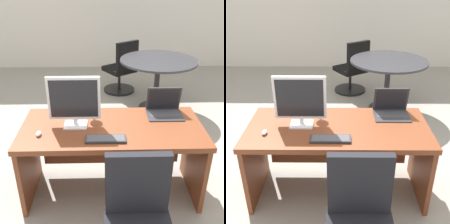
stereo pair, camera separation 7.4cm
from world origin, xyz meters
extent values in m
plane|color=gray|center=(0.00, 1.50, 0.00)|extent=(12.00, 12.00, 0.00)
cube|color=silver|center=(0.00, 4.11, 1.40)|extent=(10.00, 0.10, 2.80)
cube|color=brown|center=(0.00, 0.00, 0.72)|extent=(1.60, 0.73, 0.05)
cube|color=brown|center=(-0.78, 0.00, 0.35)|extent=(0.04, 0.64, 0.69)
cube|color=brown|center=(0.78, 0.00, 0.35)|extent=(0.04, 0.64, 0.69)
cube|color=brown|center=(0.00, 0.27, 0.38)|extent=(1.40, 0.02, 0.48)
cube|color=silver|center=(-0.32, 0.02, 0.74)|extent=(0.20, 0.16, 0.01)
cube|color=silver|center=(-0.32, 0.03, 0.78)|extent=(0.04, 0.02, 0.06)
cube|color=silver|center=(-0.32, 0.02, 1.00)|extent=(0.44, 0.04, 0.38)
cube|color=black|center=(-0.32, 0.00, 1.00)|extent=(0.40, 0.00, 0.33)
cube|color=#2D2D33|center=(0.50, 0.19, 0.74)|extent=(0.33, 0.26, 0.01)
cube|color=#38383D|center=(0.50, 0.21, 0.75)|extent=(0.28, 0.14, 0.00)
cube|color=#2D2D33|center=(0.50, 0.29, 0.87)|extent=(0.33, 0.07, 0.24)
cube|color=black|center=(0.50, 0.29, 0.87)|extent=(0.29, 0.05, 0.20)
cube|color=#2D2D33|center=(-0.06, -0.23, 0.75)|extent=(0.33, 0.11, 0.02)
cube|color=#47474C|center=(-0.06, -0.23, 0.76)|extent=(0.30, 0.10, 0.00)
ellipsoid|color=silver|center=(-0.61, -0.14, 0.76)|extent=(0.04, 0.08, 0.03)
cylinder|color=black|center=(-0.22, 0.28, 0.75)|extent=(0.12, 0.12, 0.01)
cylinder|color=black|center=(-0.22, 0.28, 0.86)|extent=(0.02, 0.02, 0.22)
sphere|color=black|center=(-0.22, 0.25, 1.02)|extent=(0.11, 0.11, 0.11)
cube|color=black|center=(0.15, -0.67, 0.67)|extent=(0.44, 0.06, 0.48)
cylinder|color=black|center=(0.73, 1.82, 0.02)|extent=(0.51, 0.51, 0.04)
cylinder|color=black|center=(0.73, 1.82, 0.41)|extent=(0.08, 0.08, 0.74)
cylinder|color=#2D2D33|center=(0.73, 1.82, 0.79)|extent=(1.13, 1.13, 0.03)
cylinder|color=black|center=(0.20, 2.61, 0.02)|extent=(0.56, 0.56, 0.04)
cylinder|color=black|center=(0.20, 2.61, 0.21)|extent=(0.05, 0.05, 0.33)
cube|color=black|center=(0.20, 2.61, 0.41)|extent=(0.64, 0.64, 0.08)
cube|color=black|center=(0.32, 2.42, 0.70)|extent=(0.40, 0.29, 0.49)
camera|label=1|loc=(-0.06, -2.10, 1.94)|focal=44.11mm
camera|label=2|loc=(0.02, -2.10, 1.94)|focal=44.11mm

